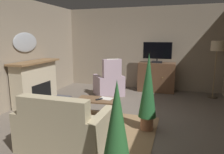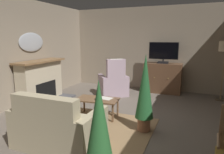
{
  "view_description": "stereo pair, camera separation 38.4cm",
  "coord_description": "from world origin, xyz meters",
  "px_view_note": "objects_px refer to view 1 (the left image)",
  "views": [
    {
      "loc": [
        1.25,
        -3.99,
        1.83
      ],
      "look_at": [
        -0.17,
        0.46,
        0.92
      ],
      "focal_mm": 32.94,
      "sensor_mm": 36.0,
      "label": 1
    },
    {
      "loc": [
        1.61,
        -3.86,
        1.83
      ],
      "look_at": [
        -0.17,
        0.46,
        0.92
      ],
      "focal_mm": 32.94,
      "sensor_mm": 36.0,
      "label": 2
    }
  ],
  "objects_px": {
    "floor_lamp": "(217,51)",
    "cat": "(86,99)",
    "sofa_floral": "(64,130)",
    "potted_plant_small_fern_corner": "(148,90)",
    "wall_mirror_oval": "(26,42)",
    "armchair_in_far_corner": "(109,84)",
    "potted_plant_on_hearth_side": "(117,131)",
    "tv_remote": "(99,99)",
    "coffee_table": "(98,101)",
    "television": "(157,52)",
    "folded_newspaper": "(106,98)",
    "fireplace": "(36,83)",
    "tv_cabinet": "(156,78)"
  },
  "relations": [
    {
      "from": "potted_plant_on_hearth_side",
      "to": "cat",
      "type": "xyz_separation_m",
      "value": [
        -1.77,
        2.97,
        -0.67
      ]
    },
    {
      "from": "coffee_table",
      "to": "potted_plant_on_hearth_side",
      "type": "xyz_separation_m",
      "value": [
        1.05,
        -2.05,
        0.37
      ]
    },
    {
      "from": "sofa_floral",
      "to": "potted_plant_small_fern_corner",
      "type": "relative_size",
      "value": 0.94
    },
    {
      "from": "sofa_floral",
      "to": "cat",
      "type": "xyz_separation_m",
      "value": [
        -0.69,
        2.34,
        -0.24
      ]
    },
    {
      "from": "folded_newspaper",
      "to": "sofa_floral",
      "type": "distance_m",
      "value": 1.55
    },
    {
      "from": "tv_cabinet",
      "to": "wall_mirror_oval",
      "type": "bearing_deg",
      "value": -144.66
    },
    {
      "from": "wall_mirror_oval",
      "to": "armchair_in_far_corner",
      "type": "distance_m",
      "value": 2.71
    },
    {
      "from": "tv_remote",
      "to": "sofa_floral",
      "type": "xyz_separation_m",
      "value": [
        -0.07,
        -1.4,
        -0.12
      ]
    },
    {
      "from": "wall_mirror_oval",
      "to": "fireplace",
      "type": "bearing_deg",
      "value": 0.0
    },
    {
      "from": "potted_plant_on_hearth_side",
      "to": "potted_plant_small_fern_corner",
      "type": "relative_size",
      "value": 0.9
    },
    {
      "from": "potted_plant_on_hearth_side",
      "to": "potted_plant_small_fern_corner",
      "type": "height_order",
      "value": "potted_plant_small_fern_corner"
    },
    {
      "from": "fireplace",
      "to": "cat",
      "type": "distance_m",
      "value": 1.45
    },
    {
      "from": "sofa_floral",
      "to": "potted_plant_small_fern_corner",
      "type": "distance_m",
      "value": 1.72
    },
    {
      "from": "potted_plant_small_fern_corner",
      "to": "folded_newspaper",
      "type": "bearing_deg",
      "value": 158.88
    },
    {
      "from": "tv_cabinet",
      "to": "potted_plant_small_fern_corner",
      "type": "distance_m",
      "value": 3.12
    },
    {
      "from": "fireplace",
      "to": "wall_mirror_oval",
      "type": "xyz_separation_m",
      "value": [
        -0.25,
        -0.0,
        1.12
      ]
    },
    {
      "from": "tv_cabinet",
      "to": "potted_plant_on_hearth_side",
      "type": "distance_m",
      "value": 4.87
    },
    {
      "from": "tv_cabinet",
      "to": "armchair_in_far_corner",
      "type": "height_order",
      "value": "armchair_in_far_corner"
    },
    {
      "from": "coffee_table",
      "to": "cat",
      "type": "height_order",
      "value": "coffee_table"
    },
    {
      "from": "tv_remote",
      "to": "potted_plant_small_fern_corner",
      "type": "relative_size",
      "value": 0.11
    },
    {
      "from": "television",
      "to": "armchair_in_far_corner",
      "type": "height_order",
      "value": "television"
    },
    {
      "from": "potted_plant_on_hearth_side",
      "to": "television",
      "type": "bearing_deg",
      "value": 90.25
    },
    {
      "from": "armchair_in_far_corner",
      "to": "cat",
      "type": "distance_m",
      "value": 1.05
    },
    {
      "from": "fireplace",
      "to": "folded_newspaper",
      "type": "xyz_separation_m",
      "value": [
        2.18,
        -0.37,
        -0.12
      ]
    },
    {
      "from": "cat",
      "to": "floor_lamp",
      "type": "xyz_separation_m",
      "value": [
        3.48,
        1.64,
        1.33
      ]
    },
    {
      "from": "potted_plant_small_fern_corner",
      "to": "floor_lamp",
      "type": "relative_size",
      "value": 0.89
    },
    {
      "from": "folded_newspaper",
      "to": "cat",
      "type": "height_order",
      "value": "folded_newspaper"
    },
    {
      "from": "folded_newspaper",
      "to": "potted_plant_on_hearth_side",
      "type": "xyz_separation_m",
      "value": [
        0.89,
        -2.15,
        0.32
      ]
    },
    {
      "from": "sofa_floral",
      "to": "tv_remote",
      "type": "bearing_deg",
      "value": 87.05
    },
    {
      "from": "tv_cabinet",
      "to": "cat",
      "type": "relative_size",
      "value": 1.95
    },
    {
      "from": "tv_cabinet",
      "to": "tv_remote",
      "type": "xyz_separation_m",
      "value": [
        -0.99,
        -2.84,
        -0.02
      ]
    },
    {
      "from": "fireplace",
      "to": "potted_plant_on_hearth_side",
      "type": "bearing_deg",
      "value": -39.5
    },
    {
      "from": "wall_mirror_oval",
      "to": "folded_newspaper",
      "type": "xyz_separation_m",
      "value": [
        2.42,
        -0.37,
        -1.24
      ]
    },
    {
      "from": "tv_remote",
      "to": "sofa_floral",
      "type": "relative_size",
      "value": 0.12
    },
    {
      "from": "folded_newspaper",
      "to": "potted_plant_small_fern_corner",
      "type": "bearing_deg",
      "value": -13.95
    },
    {
      "from": "folded_newspaper",
      "to": "television",
      "type": "bearing_deg",
      "value": 79.06
    },
    {
      "from": "folded_newspaper",
      "to": "potted_plant_small_fern_corner",
      "type": "xyz_separation_m",
      "value": [
        1.0,
        -0.39,
        0.38
      ]
    },
    {
      "from": "wall_mirror_oval",
      "to": "floor_lamp",
      "type": "relative_size",
      "value": 0.53
    },
    {
      "from": "floor_lamp",
      "to": "cat",
      "type": "bearing_deg",
      "value": -154.83
    },
    {
      "from": "tv_remote",
      "to": "fireplace",
      "type": "bearing_deg",
      "value": -69.63
    },
    {
      "from": "potted_plant_on_hearth_side",
      "to": "potted_plant_small_fern_corner",
      "type": "bearing_deg",
      "value": 86.39
    },
    {
      "from": "tv_cabinet",
      "to": "potted_plant_on_hearth_side",
      "type": "relative_size",
      "value": 0.88
    },
    {
      "from": "armchair_in_far_corner",
      "to": "potted_plant_small_fern_corner",
      "type": "relative_size",
      "value": 0.79
    },
    {
      "from": "television",
      "to": "potted_plant_on_hearth_side",
      "type": "distance_m",
      "value": 4.85
    },
    {
      "from": "floor_lamp",
      "to": "folded_newspaper",
      "type": "bearing_deg",
      "value": -136.71
    },
    {
      "from": "fireplace",
      "to": "wall_mirror_oval",
      "type": "bearing_deg",
      "value": -180.0
    },
    {
      "from": "fireplace",
      "to": "wall_mirror_oval",
      "type": "height_order",
      "value": "wall_mirror_oval"
    },
    {
      "from": "television",
      "to": "folded_newspaper",
      "type": "bearing_deg",
      "value": -108.1
    },
    {
      "from": "wall_mirror_oval",
      "to": "tv_cabinet",
      "type": "relative_size",
      "value": 0.76
    },
    {
      "from": "cat",
      "to": "floor_lamp",
      "type": "relative_size",
      "value": 0.36
    }
  ]
}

